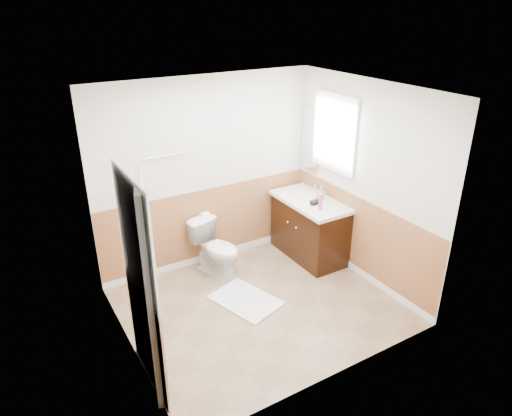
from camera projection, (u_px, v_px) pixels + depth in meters
floor at (260, 306)px, 5.47m from camera, size 3.00×3.00×0.00m
ceiling at (260, 91)px, 4.44m from camera, size 3.00×3.00×0.00m
wall_back at (207, 174)px, 5.97m from camera, size 3.00×0.00×3.00m
wall_front at (340, 264)px, 3.94m from camera, size 3.00×0.00×3.00m
wall_left at (121, 245)px, 4.26m from camera, size 0.00×3.00×3.00m
wall_right at (365, 183)px, 5.66m from camera, size 0.00×3.00×3.00m
wainscot_back at (210, 226)px, 6.27m from camera, size 3.00×0.00×3.00m
wainscot_front at (333, 334)px, 4.26m from camera, size 3.00×0.00×3.00m
wainscot_left at (131, 311)px, 4.57m from camera, size 0.00×2.60×2.60m
wainscot_right at (358, 238)px, 5.96m from camera, size 0.00×2.60×2.60m
toilet at (217, 249)px, 6.00m from camera, size 0.59×0.79×0.72m
bath_mat at (246, 300)px, 5.56m from camera, size 0.76×0.93×0.02m
vanity_cabinet at (309, 230)px, 6.40m from camera, size 0.55×1.10×0.80m
vanity_knob_left at (296, 228)px, 6.12m from camera, size 0.03×0.03×0.03m
vanity_knob_right at (288, 222)px, 6.28m from camera, size 0.03×0.03×0.03m
countertop at (310, 202)px, 6.22m from camera, size 0.60×1.15×0.05m
sink_basin at (304, 195)px, 6.33m from camera, size 0.36×0.36×0.02m
faucet at (315, 189)px, 6.39m from camera, size 0.02×0.02×0.14m
lotion_bottle at (321, 202)px, 5.87m from camera, size 0.05×0.05×0.22m
soap_dispenser at (321, 193)px, 6.19m from camera, size 0.10×0.10×0.19m
hair_dryer_body at (315, 202)px, 6.05m from camera, size 0.14×0.07×0.07m
hair_dryer_handle at (313, 204)px, 6.07m from camera, size 0.03×0.03×0.07m
mirror_panel at (310, 139)px, 6.39m from camera, size 0.02×0.35×0.90m
window_frame at (335, 133)px, 5.90m from camera, size 0.04×0.80×1.00m
window_glass at (336, 133)px, 5.91m from camera, size 0.01×0.70×0.90m
door at (150, 286)px, 4.05m from camera, size 0.29×0.78×2.04m
door_frame at (141, 288)px, 4.01m from camera, size 0.02×0.92×2.10m
door_knob at (145, 274)px, 4.36m from camera, size 0.06×0.06×0.06m
towel_bar at (166, 156)px, 5.53m from camera, size 0.62×0.02×0.02m
tp_holder_bar at (205, 216)px, 6.10m from camera, size 0.14×0.02×0.02m
tp_roll at (205, 216)px, 6.10m from camera, size 0.10×0.11×0.11m
tp_sheet at (205, 224)px, 6.14m from camera, size 0.10×0.01×0.16m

